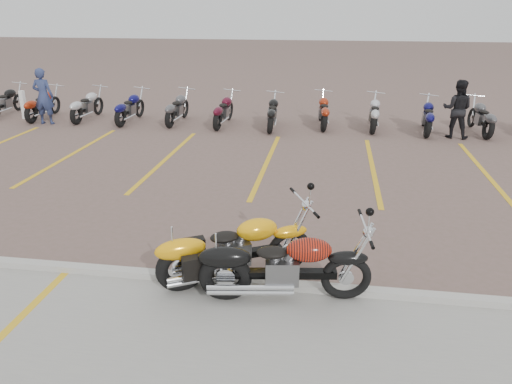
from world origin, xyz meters
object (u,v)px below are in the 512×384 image
Objects in this scene: flame_cruiser at (281,269)px; person_b at (457,109)px; bollard at (24,105)px; person_a at (43,96)px; yellow_cruiser at (232,252)px.

person_b is at bearing 57.89° from flame_cruiser.
person_b is 1.77× the size of bollard.
person_b is (13.42, 0.18, -0.06)m from person_a.
person_b reaches higher than yellow_cruiser.
bollard is at bearing 14.65° from person_b.
person_b is (5.09, 9.38, 0.40)m from yellow_cruiser.
person_a is at bearing 17.21° from person_b.
bollard reaches higher than flame_cruiser.
person_a is (-9.10, 9.59, 0.46)m from flame_cruiser.
flame_cruiser is at bearing 130.52° from person_a.
flame_cruiser is 1.26× the size of person_a.
flame_cruiser is at bearing -55.61° from yellow_cruiser.
bollard reaches higher than yellow_cruiser.
flame_cruiser is 2.37× the size of bollard.
person_a reaches higher than bollard.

